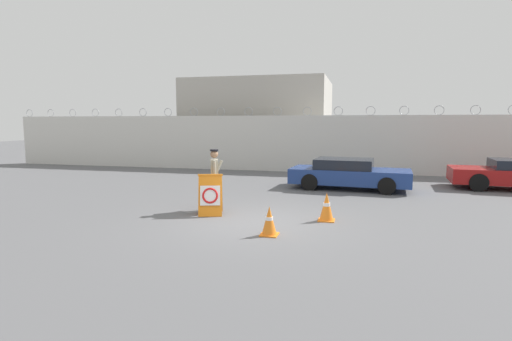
# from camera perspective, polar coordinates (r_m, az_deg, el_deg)

# --- Properties ---
(ground_plane) EXTENTS (90.00, 90.00, 0.00)m
(ground_plane) POSITION_cam_1_polar(r_m,az_deg,el_deg) (10.67, -0.35, -7.37)
(ground_plane) COLOR #5B5B5E
(perimeter_wall) EXTENTS (36.00, 0.30, 3.44)m
(perimeter_wall) POSITION_cam_1_polar(r_m,az_deg,el_deg) (21.34, 7.27, 3.82)
(perimeter_wall) COLOR silver
(perimeter_wall) RESTS_ON ground_plane
(building_block) EXTENTS (8.97, 7.01, 5.34)m
(building_block) POSITION_cam_1_polar(r_m,az_deg,el_deg) (27.09, 0.67, 6.99)
(building_block) COLOR #B2ADA3
(building_block) RESTS_ON ground_plane
(barricade_sign) EXTENTS (0.84, 0.87, 1.17)m
(barricade_sign) POSITION_cam_1_polar(r_m,az_deg,el_deg) (11.47, -6.52, -3.44)
(barricade_sign) COLOR orange
(barricade_sign) RESTS_ON ground_plane
(security_guard) EXTENTS (0.37, 0.70, 1.83)m
(security_guard) POSITION_cam_1_polar(r_m,az_deg,el_deg) (11.99, -5.93, -0.79)
(security_guard) COLOR #232838
(security_guard) RESTS_ON ground_plane
(traffic_cone_near) EXTENTS (0.41, 0.41, 0.69)m
(traffic_cone_near) POSITION_cam_1_polar(r_m,az_deg,el_deg) (9.39, 1.91, -7.20)
(traffic_cone_near) COLOR orange
(traffic_cone_near) RESTS_ON ground_plane
(traffic_cone_mid) EXTENTS (0.44, 0.44, 0.77)m
(traffic_cone_mid) POSITION_cam_1_polar(r_m,az_deg,el_deg) (10.89, 10.05, -5.11)
(traffic_cone_mid) COLOR orange
(traffic_cone_mid) RESTS_ON ground_plane
(parked_car_rear_sedan) EXTENTS (4.73, 2.23, 1.19)m
(parked_car_rear_sedan) POSITION_cam_1_polar(r_m,az_deg,el_deg) (16.22, 13.07, -0.43)
(parked_car_rear_sedan) COLOR black
(parked_car_rear_sedan) RESTS_ON ground_plane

